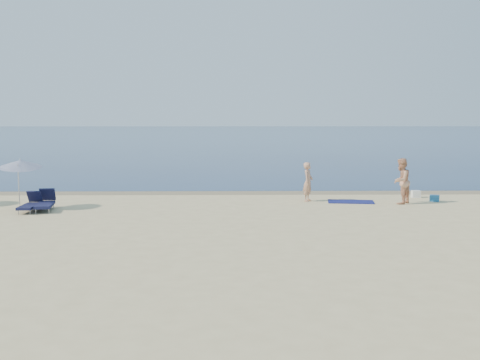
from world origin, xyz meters
name	(u,v)px	position (x,y,z in m)	size (l,w,h in m)	color
ground	(287,343)	(0.00, 0.00, 0.00)	(160.00, 160.00, 0.00)	beige
sea	(236,135)	(0.00, 100.00, 0.00)	(240.00, 160.00, 0.01)	#0C204A
wet_sand_strip	(250,193)	(0.00, 19.40, 0.00)	(240.00, 1.60, 0.00)	#847254
person_left	(308,182)	(2.46, 16.50, 0.86)	(0.63, 0.41, 1.72)	tan
person_right	(401,181)	(6.33, 15.67, 0.98)	(0.95, 0.74, 1.96)	tan
beach_towel	(351,202)	(4.31, 16.20, 0.02)	(1.97, 1.09, 0.03)	#101452
white_bag	(416,194)	(7.58, 17.57, 0.16)	(0.38, 0.32, 0.32)	silver
blue_cooler	(434,198)	(8.03, 16.34, 0.14)	(0.40, 0.29, 0.29)	#1C609B
umbrella_near	(20,164)	(-9.36, 14.40, 1.85)	(2.08, 2.10, 2.16)	silver
lounger_left	(30,204)	(-8.86, 13.89, 0.27)	(0.59, 1.71, 0.75)	#141638
lounger_right	(45,203)	(-8.34, 14.14, 0.30)	(0.88, 1.93, 0.82)	#15183B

